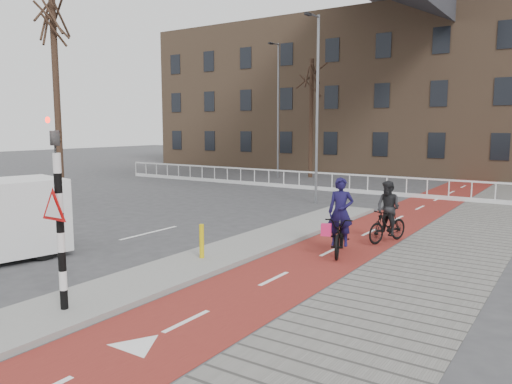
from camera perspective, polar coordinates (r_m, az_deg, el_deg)
The scene contains 14 objects.
ground at distance 10.95m, azimuth -10.42°, elevation -11.08°, with size 120.00×120.00×0.00m, color #38383A.
bike_lane at distance 18.69m, azimuth 14.97°, elevation -3.42°, with size 2.50×60.00×0.01m, color maroon.
sidewalk at distance 18.02m, azimuth 23.45°, elevation -4.19°, with size 3.00×60.00×0.01m, color slate.
curb_island at distance 14.34m, azimuth -1.30°, elevation -6.23°, with size 1.80×16.00×0.12m, color gray.
traffic_signal at distance 9.65m, azimuth -21.66°, elevation -1.84°, with size 0.80×0.80×3.68m.
bollard at distance 12.87m, azimuth -6.23°, elevation -5.60°, with size 0.12×0.12×0.87m, color #D8BA0C.
cyclist_near at distance 13.75m, azimuth 9.61°, elevation -4.15°, with size 1.32×2.15×2.09m.
cyclist_far at distance 15.44m, azimuth 14.84°, elevation -2.78°, with size 1.00×1.77×1.85m.
railing at distance 27.52m, azimuth 6.78°, elevation 0.88°, with size 28.00×0.10×0.99m.
townhouse_row at distance 40.98m, azimuth 19.29°, elevation 13.20°, with size 46.00×10.00×15.90m.
tree_left at distance 24.33m, azimuth -21.82°, elevation 10.26°, with size 0.29×0.29×9.71m, color black.
tree_mid at distance 34.17m, azimuth 6.31°, elevation 8.30°, with size 0.29×0.29×7.91m, color black.
streetlight_near at distance 22.47m, azimuth 7.01°, elevation 9.13°, with size 0.12×0.12×8.24m, color slate.
streetlight_left at distance 33.77m, azimuth 2.55°, elevation 9.17°, with size 0.12×0.12×8.88m, color slate.
Camera 1 is at (7.24, -7.44, 3.47)m, focal length 35.00 mm.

